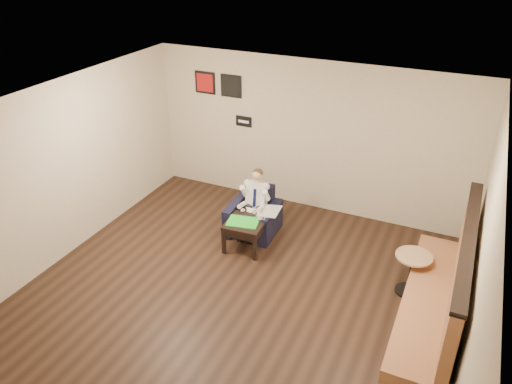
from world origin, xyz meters
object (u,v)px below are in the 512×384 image
at_px(seated_man, 251,208).
at_px(side_table, 246,235).
at_px(coffee_mug, 260,217).
at_px(smartphone, 253,217).
at_px(armchair, 253,212).
at_px(banquette, 435,282).
at_px(cafe_table, 411,274).
at_px(green_folder, 243,222).

relative_size(seated_man, side_table, 1.76).
height_order(seated_man, coffee_mug, seated_man).
distance_m(seated_man, smartphone, 0.25).
bearing_deg(smartphone, armchair, 120.32).
relative_size(seated_man, banquette, 0.36).
relative_size(armchair, side_table, 1.33).
distance_m(banquette, cafe_table, 0.86).
height_order(side_table, banquette, banquette).
xyz_separation_m(seated_man, green_folder, (0.06, -0.42, -0.03)).
bearing_deg(green_folder, coffee_mug, 37.24).
height_order(green_folder, smartphone, green_folder).
bearing_deg(coffee_mug, banquette, -16.49).
bearing_deg(coffee_mug, side_table, -142.76).
distance_m(seated_man, green_folder, 0.42).
bearing_deg(green_folder, banquette, -12.30).
relative_size(armchair, smartphone, 5.22).
bearing_deg(banquette, cafe_table, 117.37).
distance_m(seated_man, coffee_mug, 0.37).
xyz_separation_m(side_table, cafe_table, (2.67, -0.03, 0.07)).
relative_size(smartphone, banquette, 0.05).
relative_size(side_table, green_folder, 1.22).
height_order(coffee_mug, banquette, banquette).
xyz_separation_m(armchair, cafe_table, (2.76, -0.53, -0.07)).
xyz_separation_m(coffee_mug, cafe_table, (2.47, -0.18, -0.23)).
bearing_deg(green_folder, cafe_table, -0.14).
height_order(green_folder, banquette, banquette).
bearing_deg(seated_man, coffee_mug, -43.85).
bearing_deg(banquette, smartphone, 163.66).
xyz_separation_m(side_table, smartphone, (0.04, 0.18, 0.26)).
bearing_deg(banquette, seated_man, 160.78).
bearing_deg(coffee_mug, armchair, 129.35).
relative_size(seated_man, coffee_mug, 10.20).
bearing_deg(side_table, smartphone, 76.20).
bearing_deg(side_table, green_folder, -142.76).
bearing_deg(side_table, cafe_table, -0.67).
xyz_separation_m(smartphone, cafe_table, (2.62, -0.21, -0.18)).
distance_m(smartphone, cafe_table, 2.64).
bearing_deg(smartphone, coffee_mug, -7.10).
distance_m(coffee_mug, cafe_table, 2.49).
relative_size(green_folder, coffee_mug, 4.74).
bearing_deg(armchair, side_table, -81.90).
distance_m(green_folder, smartphone, 0.22).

